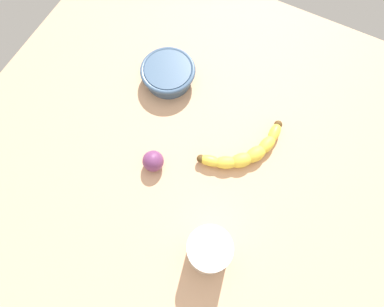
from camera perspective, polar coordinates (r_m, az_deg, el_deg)
name	(u,v)px	position (r cm, az deg, el deg)	size (l,w,h in cm)	color
wooden_tabletop	(193,177)	(84.94, 0.22, -3.88)	(120.00, 120.00, 3.00)	tan
banana	(246,153)	(84.55, 8.92, 0.12)	(16.26, 19.31, 3.53)	yellow
smoothie_glass	(209,251)	(74.65, 2.79, -15.75)	(9.18, 9.18, 11.19)	silver
ceramic_bowl	(168,73)	(92.83, -3.95, 13.06)	(14.40, 14.40, 4.97)	#3D5675
plum_fruit	(153,161)	(82.45, -6.44, -1.24)	(5.13, 5.13, 5.13)	#6B3360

